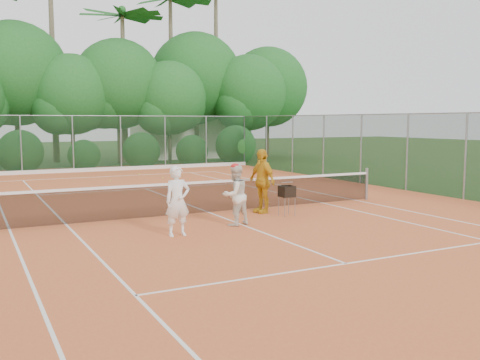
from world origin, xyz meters
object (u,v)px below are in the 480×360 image
at_px(player_white, 178,201).
at_px(ball_hopper, 287,192).
at_px(player_yellow, 262,181).
at_px(player_center_grp, 235,195).

relative_size(player_white, ball_hopper, 1.92).
relative_size(player_yellow, ball_hopper, 2.18).
xyz_separation_m(player_center_grp, player_yellow, (1.58, 1.38, 0.15)).
bearing_deg(player_white, ball_hopper, 15.89).
bearing_deg(ball_hopper, player_center_grp, -169.36).
distance_m(player_center_grp, ball_hopper, 2.05).
height_order(player_white, player_center_grp, player_white).
relative_size(player_center_grp, ball_hopper, 1.87).
xyz_separation_m(player_white, player_center_grp, (1.79, 0.54, -0.03)).
height_order(player_center_grp, player_yellow, player_yellow).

